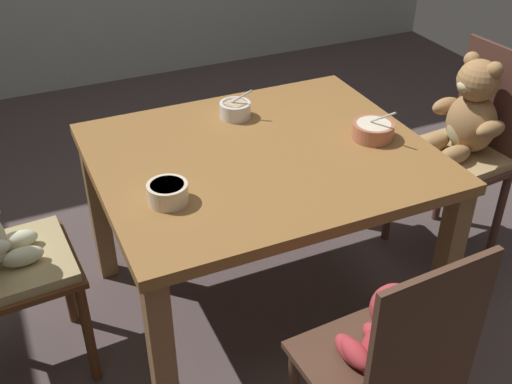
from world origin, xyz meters
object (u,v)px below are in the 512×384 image
Objects in this scene: teddy_chair_near_right at (466,130)px; porridge_bowl_cream_near_left at (168,193)px; porridge_bowl_white_far_center at (235,109)px; porridge_bowl_terracotta_near_right at (373,130)px; teddy_chair_near_front at (387,356)px; dining_table at (262,176)px.

porridge_bowl_cream_near_left is (-1.33, -0.16, 0.15)m from teddy_chair_near_right.
teddy_chair_near_right is at bearing -17.81° from porridge_bowl_white_far_center.
porridge_bowl_terracotta_near_right reaches higher than porridge_bowl_white_far_center.
teddy_chair_near_front is 7.75× the size of porridge_bowl_white_far_center.
porridge_bowl_cream_near_left reaches higher than dining_table.
porridge_bowl_cream_near_left is 1.07× the size of porridge_bowl_white_far_center.
teddy_chair_near_right is 7.23× the size of porridge_bowl_cream_near_left.
porridge_bowl_white_far_center is at bearing 47.64° from porridge_bowl_cream_near_left.
teddy_chair_near_front is at bearing -92.30° from porridge_bowl_white_far_center.
dining_table is 9.68× the size of porridge_bowl_white_far_center.
dining_table is 0.32m from porridge_bowl_white_far_center.
porridge_bowl_cream_near_left is at bearing -132.36° from porridge_bowl_white_far_center.
teddy_chair_near_front is 0.81m from porridge_bowl_cream_near_left.
porridge_bowl_cream_near_left is 0.81× the size of porridge_bowl_terracotta_near_right.
porridge_bowl_terracotta_near_right is at bearing -42.84° from porridge_bowl_white_far_center.
porridge_bowl_cream_near_left is 0.82m from porridge_bowl_terracotta_near_right.
teddy_chair_near_front reaches higher than teddy_chair_near_right.
teddy_chair_near_right is 1.29m from teddy_chair_near_front.
porridge_bowl_terracotta_near_right is at bearing -32.77° from teddy_chair_near_front.
dining_table is 7.34× the size of porridge_bowl_terracotta_near_right.
dining_table is at bearing 170.13° from porridge_bowl_terracotta_near_right.
porridge_bowl_cream_near_left is at bearing -173.56° from porridge_bowl_terracotta_near_right.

